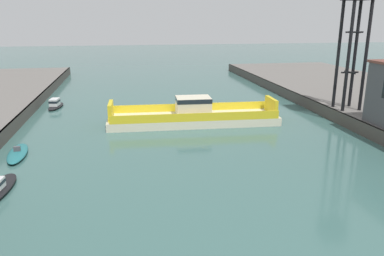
{
  "coord_description": "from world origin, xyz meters",
  "views": [
    {
      "loc": [
        -7.27,
        -14.27,
        14.17
      ],
      "look_at": [
        0.0,
        27.21,
        2.0
      ],
      "focal_mm": 35.67,
      "sensor_mm": 36.0,
      "label": 1
    }
  ],
  "objects_px": {
    "chain_ferry": "(193,116)",
    "moored_boat_near_right": "(55,104)",
    "crane_tower": "(357,7)",
    "moored_boat_near_left": "(18,153)"
  },
  "relations": [
    {
      "from": "chain_ferry",
      "to": "moored_boat_near_right",
      "type": "xyz_separation_m",
      "value": [
        -20.56,
        13.32,
        -0.52
      ]
    },
    {
      "from": "chain_ferry",
      "to": "crane_tower",
      "type": "relative_size",
      "value": 1.34
    },
    {
      "from": "chain_ferry",
      "to": "crane_tower",
      "type": "bearing_deg",
      "value": -5.3
    },
    {
      "from": "moored_boat_near_left",
      "to": "crane_tower",
      "type": "relative_size",
      "value": 0.39
    },
    {
      "from": "chain_ferry",
      "to": "crane_tower",
      "type": "height_order",
      "value": "crane_tower"
    },
    {
      "from": "chain_ferry",
      "to": "moored_boat_near_left",
      "type": "xyz_separation_m",
      "value": [
        -20.79,
        -9.55,
        -0.84
      ]
    },
    {
      "from": "moored_boat_near_left",
      "to": "crane_tower",
      "type": "height_order",
      "value": "crane_tower"
    },
    {
      "from": "moored_boat_near_right",
      "to": "moored_boat_near_left",
      "type": "bearing_deg",
      "value": -90.58
    },
    {
      "from": "moored_boat_near_left",
      "to": "crane_tower",
      "type": "bearing_deg",
      "value": 10.02
    },
    {
      "from": "moored_boat_near_left",
      "to": "chain_ferry",
      "type": "bearing_deg",
      "value": 24.67
    }
  ]
}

